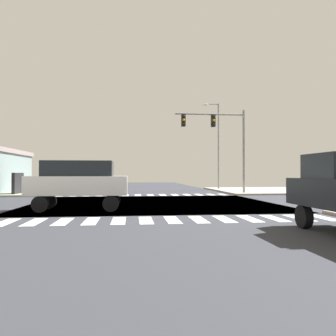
{
  "coord_description": "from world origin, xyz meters",
  "views": [
    {
      "loc": [
        -1.3,
        -19.81,
        1.75
      ],
      "look_at": [
        2.17,
        11.66,
        2.26
      ],
      "focal_mm": 35.83,
      "sensor_mm": 36.0,
      "label": 1
    }
  ],
  "objects_px": {
    "suv_queued_2": "(101,176)",
    "suv_leading_3": "(79,181)",
    "traffic_signal_mast": "(218,132)",
    "street_lamp": "(216,139)"
  },
  "relations": [
    {
      "from": "suv_queued_2",
      "to": "suv_leading_3",
      "type": "bearing_deg",
      "value": 92.68
    },
    {
      "from": "traffic_signal_mast",
      "to": "street_lamp",
      "type": "xyz_separation_m",
      "value": [
        1.81,
        7.58,
        0.22
      ]
    },
    {
      "from": "street_lamp",
      "to": "traffic_signal_mast",
      "type": "bearing_deg",
      "value": -103.43
    },
    {
      "from": "street_lamp",
      "to": "suv_queued_2",
      "type": "height_order",
      "value": "street_lamp"
    },
    {
      "from": "street_lamp",
      "to": "suv_leading_3",
      "type": "relative_size",
      "value": 2.01
    },
    {
      "from": "traffic_signal_mast",
      "to": "suv_leading_3",
      "type": "height_order",
      "value": "traffic_signal_mast"
    },
    {
      "from": "traffic_signal_mast",
      "to": "suv_leading_3",
      "type": "bearing_deg",
      "value": -131.33
    },
    {
      "from": "traffic_signal_mast",
      "to": "suv_queued_2",
      "type": "relative_size",
      "value": 1.55
    },
    {
      "from": "suv_leading_3",
      "to": "traffic_signal_mast",
      "type": "bearing_deg",
      "value": -41.33
    },
    {
      "from": "street_lamp",
      "to": "suv_leading_3",
      "type": "xyz_separation_m",
      "value": [
        -11.57,
        -18.68,
        -4.05
      ]
    }
  ]
}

